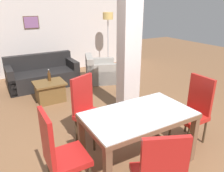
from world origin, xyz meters
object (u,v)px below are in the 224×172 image
(armchair, at_px, (100,72))
(bottle, at_px, (49,76))
(dining_chair_far_left, at_px, (88,108))
(dining_table, at_px, (138,124))
(coffee_table, at_px, (50,91))
(floor_lamp, at_px, (108,22))
(sofa, at_px, (43,76))
(dining_chair_head_right, at_px, (194,108))
(dining_chair_head_left, at_px, (59,152))

(armchair, bearing_deg, bottle, -50.42)
(dining_chair_far_left, distance_m, armchair, 2.93)
(dining_table, relative_size, coffee_table, 2.17)
(dining_table, height_order, bottle, dining_table)
(floor_lamp, bearing_deg, dining_chair_far_left, -123.46)
(sofa, height_order, bottle, sofa)
(dining_chair_head_right, xyz_separation_m, dining_chair_far_left, (-1.47, 0.85, 0.00))
(dining_chair_head_left, bearing_deg, armchair, 146.51)
(dining_chair_head_left, relative_size, armchair, 0.97)
(dining_chair_head_right, xyz_separation_m, armchair, (0.02, 3.36, -0.30))
(bottle, bearing_deg, sofa, 86.66)
(dining_chair_head_left, bearing_deg, dining_chair_head_right, 90.00)
(bottle, bearing_deg, coffee_table, -112.31)
(armchair, bearing_deg, dining_chair_far_left, -10.60)
(dining_chair_head_right, bearing_deg, dining_chair_far_left, 59.87)
(dining_table, height_order, sofa, sofa)
(floor_lamp, bearing_deg, bottle, -147.58)
(sofa, bearing_deg, dining_table, 96.27)
(armchair, distance_m, bottle, 1.71)
(sofa, xyz_separation_m, armchair, (1.53, -0.43, -0.02))
(armchair, relative_size, bottle, 4.15)
(dining_chair_head_right, relative_size, bottle, 4.01)
(dining_chair_head_right, distance_m, floor_lamp, 4.50)
(dining_chair_head_left, height_order, dining_chair_head_right, same)
(floor_lamp, bearing_deg, armchair, -129.98)
(dining_chair_head_right, distance_m, dining_chair_far_left, 1.70)
(dining_chair_far_left, relative_size, bottle, 4.01)
(sofa, relative_size, armchair, 1.61)
(dining_table, distance_m, coffee_table, 2.76)
(sofa, bearing_deg, floor_lamp, -167.27)
(dining_chair_head_left, height_order, sofa, dining_chair_head_left)
(dining_chair_far_left, bearing_deg, dining_chair_head_right, 126.58)
(dining_chair_head_left, xyz_separation_m, floor_lamp, (3.02, 4.31, 1.00))
(dining_chair_head_left, xyz_separation_m, sofa, (0.69, 3.78, -0.29))
(dining_chair_head_right, distance_m, coffee_table, 3.16)
(dining_table, height_order, armchair, dining_table)
(dining_table, xyz_separation_m, bottle, (-0.47, 2.79, -0.04))
(dining_chair_far_left, bearing_deg, coffee_table, -108.69)
(dining_table, xyz_separation_m, floor_lamp, (1.92, 4.31, 0.98))
(armchair, xyz_separation_m, coffee_table, (-1.63, -0.66, -0.04))
(sofa, xyz_separation_m, coffee_table, (-0.10, -1.09, -0.05))
(dining_chair_far_left, height_order, bottle, dining_chair_far_left)
(dining_chair_far_left, height_order, coffee_table, dining_chair_far_left)
(dining_table, distance_m, dining_chair_head_left, 1.10)
(dining_chair_head_right, bearing_deg, sofa, 21.83)
(dining_chair_far_left, distance_m, bottle, 1.94)
(armchair, distance_m, floor_lamp, 1.81)
(dining_chair_head_left, xyz_separation_m, dining_chair_head_right, (2.20, 0.00, 0.00))
(dining_table, bearing_deg, floor_lamp, 65.99)
(armchair, bearing_deg, dining_table, 1.63)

